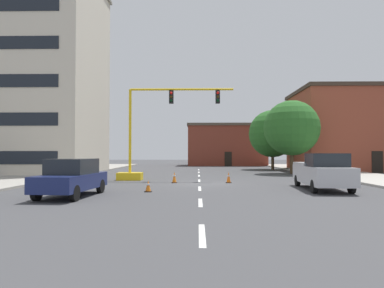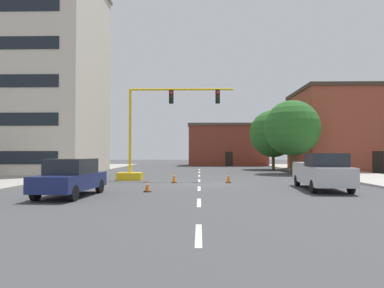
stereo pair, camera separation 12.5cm
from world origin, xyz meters
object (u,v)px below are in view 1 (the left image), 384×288
traffic_signal_gantry (144,150)px  sedan_navy_near_left (72,177)px  pickup_truck_silver (322,172)px  traffic_cone_roadside_a (174,177)px  tree_right_far (272,134)px  traffic_cone_roadside_c (148,186)px  traffic_cone_roadside_b (229,177)px  tree_right_mid (292,128)px

traffic_signal_gantry → sedan_navy_near_left: traffic_signal_gantry is taller
traffic_signal_gantry → pickup_truck_silver: traffic_signal_gantry is taller
traffic_cone_roadside_a → pickup_truck_silver: bearing=-26.7°
traffic_signal_gantry → tree_right_far: bearing=51.8°
traffic_signal_gantry → traffic_cone_roadside_c: size_ratio=14.21×
pickup_truck_silver → traffic_cone_roadside_a: size_ratio=7.24×
traffic_cone_roadside_c → traffic_cone_roadside_b: bearing=49.7°
sedan_navy_near_left → traffic_cone_roadside_c: (3.25, 1.95, -0.59)m
sedan_navy_near_left → traffic_cone_roadside_b: bearing=43.2°
pickup_truck_silver → traffic_cone_roadside_c: pickup_truck_silver is taller
tree_right_far → pickup_truck_silver: tree_right_far is taller
traffic_cone_roadside_a → sedan_navy_near_left: bearing=-120.0°
traffic_signal_gantry → sedan_navy_near_left: (-1.84, -9.74, -1.33)m
traffic_signal_gantry → tree_right_mid: size_ratio=1.21×
tree_right_mid → traffic_cone_roadside_a: 15.34m
sedan_navy_near_left → pickup_truck_silver: bearing=14.0°
sedan_navy_near_left → traffic_cone_roadside_b: 10.82m
tree_right_far → pickup_truck_silver: size_ratio=1.31×
tree_right_far → tree_right_mid: size_ratio=1.02×
tree_right_mid → traffic_cone_roadside_a: bearing=-136.0°
tree_right_mid → sedan_navy_near_left: bearing=-130.2°
tree_right_mid → traffic_cone_roadside_b: tree_right_mid is taller
traffic_cone_roadside_a → tree_right_far: bearing=60.7°
tree_right_mid → pickup_truck_silver: 15.06m
traffic_cone_roadside_a → traffic_cone_roadside_b: 3.64m
tree_right_far → traffic_cone_roadside_c: tree_right_far is taller
tree_right_far → pickup_truck_silver: bearing=-95.7°
tree_right_far → sedan_navy_near_left: (-14.91, -26.33, -3.47)m
tree_right_mid → pickup_truck_silver: tree_right_mid is taller
traffic_cone_roadside_b → sedan_navy_near_left: bearing=-136.8°
tree_right_mid → traffic_cone_roadside_c: size_ratio=11.76×
tree_right_far → traffic_cone_roadside_b: tree_right_far is taller
tree_right_mid → pickup_truck_silver: bearing=-98.9°
traffic_signal_gantry → traffic_cone_roadside_a: (2.40, -2.39, -1.84)m
traffic_signal_gantry → tree_right_mid: bearing=31.1°
traffic_cone_roadside_b → traffic_cone_roadside_c: (-4.63, -5.45, -0.07)m
traffic_signal_gantry → tree_right_far: (13.08, 16.59, 2.15)m
traffic_cone_roadside_b → traffic_cone_roadside_c: 7.15m
traffic_signal_gantry → traffic_cone_roadside_c: traffic_signal_gantry is taller
traffic_cone_roadside_b → traffic_cone_roadside_c: size_ratio=1.24×
sedan_navy_near_left → traffic_cone_roadside_a: bearing=60.0°
pickup_truck_silver → tree_right_far: bearing=84.3°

